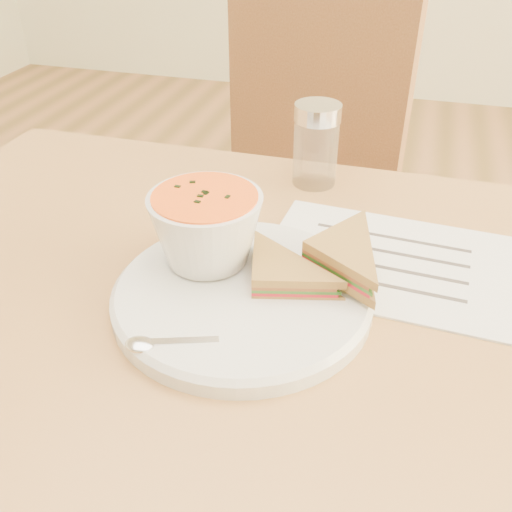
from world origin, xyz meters
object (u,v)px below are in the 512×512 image
(dining_table, at_px, (237,478))
(condiment_shaker, at_px, (316,145))
(chair_far, at_px, (266,235))
(soup_bowl, at_px, (207,232))
(plate, at_px, (242,296))

(dining_table, bearing_deg, condiment_shaker, 81.19)
(chair_far, distance_m, condiment_shaker, 0.44)
(soup_bowl, bearing_deg, condiment_shaker, 75.17)
(soup_bowl, xyz_separation_m, condiment_shaker, (0.07, 0.27, 0.00))
(chair_far, xyz_separation_m, soup_bowl, (0.07, -0.52, 0.33))
(soup_bowl, relative_size, condiment_shaker, 1.04)
(condiment_shaker, bearing_deg, dining_table, -98.81)
(dining_table, relative_size, plate, 3.52)
(plate, bearing_deg, dining_table, 128.05)
(chair_far, height_order, plate, chair_far)
(condiment_shaker, bearing_deg, plate, -93.51)
(dining_table, height_order, condiment_shaker, condiment_shaker)
(chair_far, bearing_deg, dining_table, 117.19)
(dining_table, height_order, soup_bowl, soup_bowl)
(plate, height_order, soup_bowl, soup_bowl)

